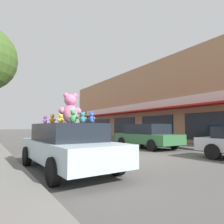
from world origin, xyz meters
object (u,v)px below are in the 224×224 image
object	(u,v)px
teddy_bear_green	(73,117)
teddy_bear_yellow	(61,119)
plush_art_car	(67,145)
teddy_bear_red	(81,120)
teddy_bear_teal	(83,118)
parked_car_far_center	(147,135)
teddy_bear_purple	(45,120)
teddy_bear_orange	(52,119)
teddy_bear_white	(66,120)
parked_car_far_right	(90,133)
teddy_bear_giant	(70,109)
teddy_bear_blue	(92,117)

from	to	relation	value
teddy_bear_green	teddy_bear_yellow	size ratio (longest dim) A/B	0.98
plush_art_car	teddy_bear_red	world-z (taller)	teddy_bear_red
teddy_bear_teal	teddy_bear_green	world-z (taller)	teddy_bear_green
teddy_bear_teal	teddy_bear_yellow	bearing A→B (deg)	-55.22
parked_car_far_center	teddy_bear_teal	bearing A→B (deg)	-144.87
teddy_bear_yellow	teddy_bear_red	bearing A→B (deg)	114.59
teddy_bear_purple	teddy_bear_yellow	size ratio (longest dim) A/B	0.70
teddy_bear_teal	teddy_bear_green	distance (m)	0.31
teddy_bear_purple	teddy_bear_orange	world-z (taller)	teddy_bear_orange
teddy_bear_teal	parked_car_far_center	bearing A→B (deg)	-107.16
teddy_bear_orange	parked_car_far_center	world-z (taller)	teddy_bear_orange
teddy_bear_green	teddy_bear_white	bearing A→B (deg)	-77.63
teddy_bear_red	teddy_bear_yellow	world-z (taller)	teddy_bear_yellow
teddy_bear_purple	teddy_bear_yellow	bearing A→B (deg)	153.36
teddy_bear_orange	parked_car_far_center	bearing A→B (deg)	-113.29
teddy_bear_purple	teddy_bear_green	distance (m)	1.75
teddy_bear_yellow	parked_car_far_right	world-z (taller)	teddy_bear_yellow
teddy_bear_red	parked_car_far_center	xyz separation A→B (m)	(6.13, 3.69, -0.77)
teddy_bear_giant	teddy_bear_purple	bearing A→B (deg)	-42.76
plush_art_car	teddy_bear_yellow	size ratio (longest dim) A/B	12.20
teddy_bear_red	parked_car_far_right	world-z (taller)	teddy_bear_red
plush_art_car	teddy_bear_green	size ratio (longest dim) A/B	12.39
plush_art_car	parked_car_far_right	xyz separation A→B (m)	(6.53, 11.66, 0.02)
parked_car_far_center	teddy_bear_green	bearing A→B (deg)	-147.09
teddy_bear_purple	teddy_bear_green	size ratio (longest dim) A/B	0.71
teddy_bear_red	teddy_bear_purple	size ratio (longest dim) A/B	1.02
teddy_bear_red	teddy_bear_white	world-z (taller)	teddy_bear_white
teddy_bear_teal	teddy_bear_white	bearing A→B (deg)	-58.29
teddy_bear_purple	parked_car_far_right	distance (m)	12.83
teddy_bear_white	teddy_bear_teal	bearing A→B (deg)	148.82
teddy_bear_yellow	teddy_bear_blue	distance (m)	2.29
teddy_bear_green	teddy_bear_yellow	bearing A→B (deg)	-73.34
teddy_bear_yellow	teddy_bear_white	bearing A→B (deg)	122.94
teddy_bear_yellow	parked_car_far_center	size ratio (longest dim) A/B	0.08
teddy_bear_yellow	teddy_bear_green	bearing A→B (deg)	95.88
plush_art_car	parked_car_far_right	bearing A→B (deg)	59.32
teddy_bear_giant	teddy_bear_red	distance (m)	0.50
plush_art_car	teddy_bear_yellow	distance (m)	1.43
teddy_bear_red	teddy_bear_orange	world-z (taller)	teddy_bear_orange
teddy_bear_giant	teddy_bear_yellow	bearing A→B (deg)	-77.82
teddy_bear_purple	teddy_bear_green	bearing A→B (deg)	55.98
parked_car_far_right	teddy_bear_blue	bearing A→B (deg)	-116.05
plush_art_car	parked_car_far_center	world-z (taller)	parked_car_far_center
plush_art_car	teddy_bear_green	xyz separation A→B (m)	(-0.12, -0.79, 0.86)
teddy_bear_giant	teddy_bear_white	distance (m)	0.92
plush_art_car	teddy_bear_green	distance (m)	1.17
teddy_bear_orange	parked_car_far_right	size ratio (longest dim) A/B	0.07
teddy_bear_orange	parked_car_far_center	xyz separation A→B (m)	(6.83, 2.90, -0.79)
teddy_bear_green	parked_car_far_center	distance (m)	7.97
teddy_bear_blue	teddy_bear_purple	bearing A→B (deg)	-2.48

